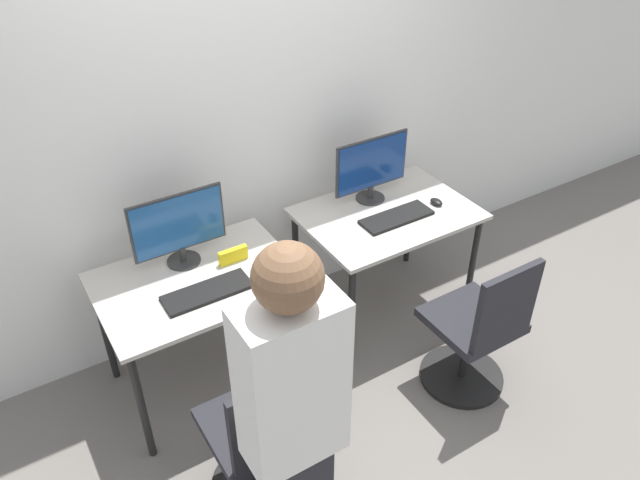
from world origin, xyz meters
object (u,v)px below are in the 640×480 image
Objects in this scene: person_left at (293,422)px; keyboard_right at (396,217)px; keyboard_left at (207,292)px; mouse_right at (436,202)px; office_chair_right at (477,335)px; monitor_left at (179,227)px; monitor_right at (372,167)px; mouse_left at (259,270)px; office_chair_left at (262,444)px.

keyboard_right is at bearing 39.78° from person_left.
mouse_right reaches higher than keyboard_left.
office_chair_right is at bearing -111.36° from mouse_right.
keyboard_left is (0.00, -0.31, -0.21)m from monitor_left.
keyboard_right is 0.49× the size of office_chair_right.
mouse_right is 0.10× the size of office_chair_right.
keyboard_left is 1.28m from monitor_right.
monitor_left is 1.13× the size of keyboard_left.
office_chair_right is at bearing -28.61° from keyboard_left.
monitor_left is 1.22m from monitor_right.
person_left is 1.87× the size of office_chair_right.
keyboard_left is 4.96× the size of mouse_right.
monitor_left is 0.47m from mouse_left.
monitor_right is (1.32, 1.37, 0.02)m from person_left.
person_left reaches higher than keyboard_right.
keyboard_left and keyboard_right have the same top height.
office_chair_left is 1.73m from monitor_right.
mouse_left is 1.23m from office_chair_right.
keyboard_right is at bearing 1.95° from mouse_left.
mouse_right is (0.31, 0.00, 0.01)m from keyboard_right.
person_left is at bearing -95.54° from keyboard_left.
monitor_left reaches higher than mouse_right.
mouse_left is 0.10× the size of office_chair_right.
office_chair_left reaches higher than mouse_left.
office_chair_left is at bearing -150.41° from keyboard_right.
keyboard_right is (0.92, 0.03, -0.01)m from mouse_left.
mouse_right is (0.31, -0.27, -0.20)m from monitor_right.
mouse_left is at bearing 69.42° from person_left.
keyboard_left is at bearing -176.69° from mouse_left.
monitor_left is 0.38m from keyboard_left.
monitor_left is 1.56m from mouse_right.
monitor_left is 5.58× the size of mouse_left.
mouse_left is at bearing -162.02° from monitor_right.
office_chair_right reaches higher than mouse_right.
office_chair_right reaches higher than keyboard_right.
person_left is 1.90m from monitor_right.
person_left reaches higher than keyboard_left.
mouse_left is at bearing 62.10° from office_chair_left.
office_chair_left is (-0.07, -0.69, -0.37)m from keyboard_left.
mouse_left is (0.30, 0.02, 0.01)m from keyboard_left.
office_chair_right is (0.02, -0.73, -0.37)m from keyboard_right.
mouse_left is 1.16m from person_left.
mouse_right is at bearing -9.81° from monitor_left.
monitor_left is 1.37m from person_left.
keyboard_left is 0.30m from mouse_left.
mouse_right reaches higher than keyboard_right.
office_chair_right is at bearing -88.77° from monitor_right.
mouse_right is (1.23, 0.03, 0.00)m from mouse_left.
mouse_right is at bearing 1.56° from mouse_left.
keyboard_left is 1.07m from person_left.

